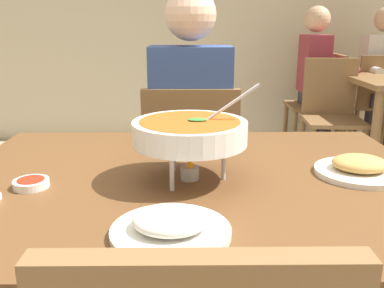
{
  "coord_description": "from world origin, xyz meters",
  "views": [
    {
      "loc": [
        -0.01,
        -1.08,
        1.16
      ],
      "look_at": [
        0.0,
        0.15,
        0.81
      ],
      "focal_mm": 39.24,
      "sensor_mm": 36.0,
      "label": 1
    }
  ],
  "objects_px": {
    "sauce_dish": "(31,183)",
    "patron_bg_left": "(318,72)",
    "chair_bg_corner": "(331,109)",
    "patron_bg_middle": "(383,72)",
    "chair_diner_main": "(191,169)",
    "chair_bg_middle": "(377,99)",
    "chair_bg_left": "(323,98)",
    "appetizer_plate": "(359,168)",
    "dining_table_main": "(193,211)",
    "rice_plate": "(171,226)",
    "diner_main": "(190,118)",
    "curry_bowl": "(190,133)"
  },
  "relations": [
    {
      "from": "chair_bg_corner",
      "to": "patron_bg_left",
      "type": "relative_size",
      "value": 0.69
    },
    {
      "from": "chair_bg_left",
      "to": "patron_bg_left",
      "type": "height_order",
      "value": "patron_bg_left"
    },
    {
      "from": "rice_plate",
      "to": "curry_bowl",
      "type": "bearing_deg",
      "value": 82.68
    },
    {
      "from": "sauce_dish",
      "to": "chair_bg_corner",
      "type": "xyz_separation_m",
      "value": [
        1.54,
        2.25,
        -0.26
      ]
    },
    {
      "from": "sauce_dish",
      "to": "chair_diner_main",
      "type": "bearing_deg",
      "value": 64.0
    },
    {
      "from": "chair_diner_main",
      "to": "chair_bg_middle",
      "type": "distance_m",
      "value": 2.54
    },
    {
      "from": "curry_bowl",
      "to": "chair_bg_middle",
      "type": "xyz_separation_m",
      "value": [
        1.71,
        2.68,
        -0.38
      ]
    },
    {
      "from": "chair_bg_left",
      "to": "patron_bg_middle",
      "type": "relative_size",
      "value": 0.69
    },
    {
      "from": "chair_bg_middle",
      "to": "chair_bg_corner",
      "type": "height_order",
      "value": "same"
    },
    {
      "from": "rice_plate",
      "to": "chair_bg_middle",
      "type": "height_order",
      "value": "chair_bg_middle"
    },
    {
      "from": "curry_bowl",
      "to": "patron_bg_left",
      "type": "bearing_deg",
      "value": 66.77
    },
    {
      "from": "dining_table_main",
      "to": "diner_main",
      "type": "distance_m",
      "value": 0.81
    },
    {
      "from": "chair_bg_middle",
      "to": "chair_diner_main",
      "type": "bearing_deg",
      "value": -132.14
    },
    {
      "from": "diner_main",
      "to": "patron_bg_left",
      "type": "xyz_separation_m",
      "value": [
        1.14,
        1.85,
        0.0
      ]
    },
    {
      "from": "chair_diner_main",
      "to": "patron_bg_middle",
      "type": "xyz_separation_m",
      "value": [
        1.75,
        1.95,
        0.24
      ]
    },
    {
      "from": "chair_bg_corner",
      "to": "chair_bg_middle",
      "type": "bearing_deg",
      "value": 39.53
    },
    {
      "from": "chair_bg_corner",
      "to": "sauce_dish",
      "type": "bearing_deg",
      "value": -124.34
    },
    {
      "from": "chair_bg_middle",
      "to": "chair_bg_corner",
      "type": "xyz_separation_m",
      "value": [
        -0.58,
        -0.48,
        0.0
      ]
    },
    {
      "from": "rice_plate",
      "to": "chair_bg_corner",
      "type": "distance_m",
      "value": 2.79
    },
    {
      "from": "rice_plate",
      "to": "patron_bg_left",
      "type": "distance_m",
      "value": 3.22
    },
    {
      "from": "rice_plate",
      "to": "chair_bg_middle",
      "type": "distance_m",
      "value": 3.47
    },
    {
      "from": "curry_bowl",
      "to": "sauce_dish",
      "type": "bearing_deg",
      "value": -172.45
    },
    {
      "from": "chair_diner_main",
      "to": "appetizer_plate",
      "type": "xyz_separation_m",
      "value": [
        0.46,
        -0.76,
        0.27
      ]
    },
    {
      "from": "sauce_dish",
      "to": "patron_bg_left",
      "type": "relative_size",
      "value": 0.07
    },
    {
      "from": "rice_plate",
      "to": "chair_bg_left",
      "type": "relative_size",
      "value": 0.27
    },
    {
      "from": "chair_bg_left",
      "to": "appetizer_plate",
      "type": "bearing_deg",
      "value": -105.83
    },
    {
      "from": "curry_bowl",
      "to": "chair_bg_middle",
      "type": "relative_size",
      "value": 0.37
    },
    {
      "from": "dining_table_main",
      "to": "patron_bg_middle",
      "type": "relative_size",
      "value": 1.01
    },
    {
      "from": "chair_bg_corner",
      "to": "patron_bg_middle",
      "type": "distance_m",
      "value": 0.86
    },
    {
      "from": "chair_diner_main",
      "to": "rice_plate",
      "type": "bearing_deg",
      "value": -92.45
    },
    {
      "from": "rice_plate",
      "to": "chair_diner_main",
      "type": "bearing_deg",
      "value": 87.55
    },
    {
      "from": "chair_diner_main",
      "to": "curry_bowl",
      "type": "xyz_separation_m",
      "value": [
        -0.01,
        -0.79,
        0.38
      ]
    },
    {
      "from": "dining_table_main",
      "to": "appetizer_plate",
      "type": "height_order",
      "value": "appetizer_plate"
    },
    {
      "from": "curry_bowl",
      "to": "chair_bg_corner",
      "type": "relative_size",
      "value": 0.37
    },
    {
      "from": "diner_main",
      "to": "patron_bg_middle",
      "type": "relative_size",
      "value": 1.0
    },
    {
      "from": "curry_bowl",
      "to": "patron_bg_left",
      "type": "relative_size",
      "value": 0.25
    },
    {
      "from": "rice_plate",
      "to": "appetizer_plate",
      "type": "relative_size",
      "value": 1.0
    },
    {
      "from": "chair_bg_middle",
      "to": "chair_bg_left",
      "type": "bearing_deg",
      "value": 173.52
    },
    {
      "from": "sauce_dish",
      "to": "patron_bg_left",
      "type": "xyz_separation_m",
      "value": [
        1.56,
        2.73,
        -0.03
      ]
    },
    {
      "from": "dining_table_main",
      "to": "rice_plate",
      "type": "relative_size",
      "value": 5.5
    },
    {
      "from": "chair_bg_corner",
      "to": "appetizer_plate",
      "type": "bearing_deg",
      "value": -107.08
    },
    {
      "from": "chair_bg_corner",
      "to": "patron_bg_middle",
      "type": "bearing_deg",
      "value": 40.78
    },
    {
      "from": "dining_table_main",
      "to": "patron_bg_left",
      "type": "xyz_separation_m",
      "value": [
        1.14,
        2.66,
        0.09
      ]
    },
    {
      "from": "patron_bg_middle",
      "to": "chair_bg_left",
      "type": "bearing_deg",
      "value": -179.2
    },
    {
      "from": "chair_diner_main",
      "to": "chair_bg_left",
      "type": "bearing_deg",
      "value": 57.68
    },
    {
      "from": "chair_bg_left",
      "to": "chair_bg_middle",
      "type": "height_order",
      "value": "same"
    },
    {
      "from": "sauce_dish",
      "to": "patron_bg_left",
      "type": "bearing_deg",
      "value": 60.35
    },
    {
      "from": "chair_diner_main",
      "to": "chair_bg_corner",
      "type": "relative_size",
      "value": 1.0
    },
    {
      "from": "dining_table_main",
      "to": "appetizer_plate",
      "type": "distance_m",
      "value": 0.48
    },
    {
      "from": "appetizer_plate",
      "to": "patron_bg_middle",
      "type": "height_order",
      "value": "patron_bg_middle"
    }
  ]
}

